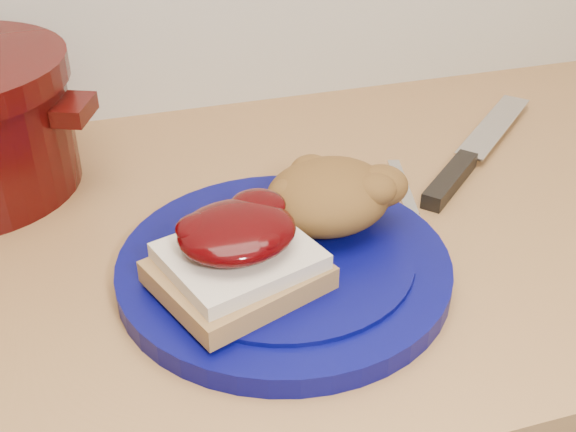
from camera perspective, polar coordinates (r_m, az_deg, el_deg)
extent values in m
cylinder|color=#05064B|center=(0.65, -0.33, -4.04)|extent=(0.36, 0.36, 0.02)
cube|color=olive|center=(0.60, -3.99, -4.65)|extent=(0.16, 0.15, 0.02)
cube|color=beige|center=(0.59, -3.88, -3.17)|extent=(0.14, 0.13, 0.01)
ellipsoid|color=black|center=(0.58, -4.07, -1.22)|extent=(0.12, 0.11, 0.03)
ellipsoid|color=brown|center=(0.66, 3.22, 1.58)|extent=(0.14, 0.13, 0.06)
cube|color=black|center=(0.80, 12.69, 2.81)|extent=(0.10, 0.09, 0.02)
cube|color=silver|center=(0.93, 16.00, 6.90)|extent=(0.17, 0.15, 0.00)
cube|color=silver|center=(0.76, 9.43, 1.22)|extent=(0.05, 0.17, 0.00)
cube|color=#330605|center=(0.76, -16.53, 8.07)|extent=(0.05, 0.06, 0.02)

